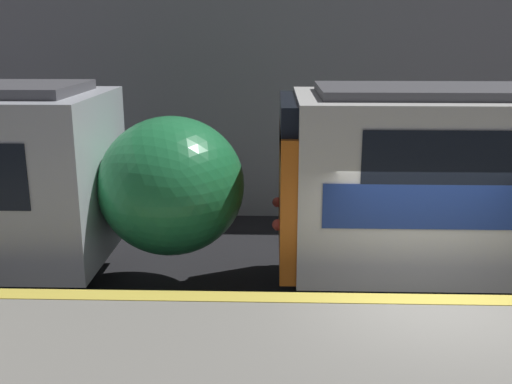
% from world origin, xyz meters
% --- Properties ---
extents(ground_plane, '(120.00, 120.00, 0.00)m').
position_xyz_m(ground_plane, '(0.00, 0.00, 0.00)').
color(ground_plane, black).
extents(station_rear_barrier, '(50.00, 0.15, 5.22)m').
position_xyz_m(station_rear_barrier, '(0.00, 6.81, 2.61)').
color(station_rear_barrier, '#939399').
rests_on(station_rear_barrier, ground).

